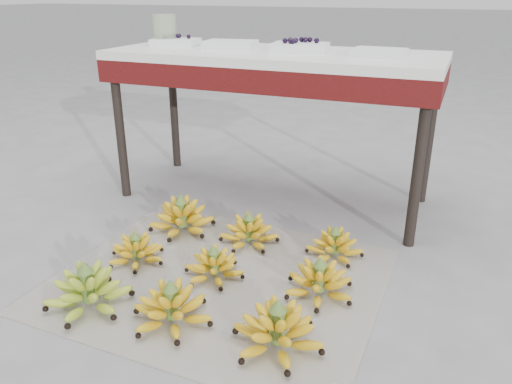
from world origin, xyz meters
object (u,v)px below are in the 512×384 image
at_px(bunch_mid_center, 214,266).
at_px(bunch_back_left, 182,218).
at_px(bunch_back_center, 249,232).
at_px(tray_far_left, 175,42).
at_px(tray_left, 230,45).
at_px(bunch_mid_left, 136,251).
at_px(tray_right, 300,47).
at_px(glass_jar, 165,30).
at_px(bunch_front_left, 88,291).
at_px(bunch_back_right, 335,246).
at_px(vendor_table, 273,70).
at_px(bunch_mid_right, 319,282).
at_px(newspaper_mat, 219,280).
at_px(tray_far_right, 379,53).
at_px(bunch_front_center, 172,308).
at_px(bunch_front_right, 277,331).

height_order(bunch_mid_center, bunch_back_left, bunch_back_left).
relative_size(bunch_back_left, bunch_back_center, 1.38).
bearing_deg(tray_far_left, tray_left, -2.49).
bearing_deg(bunch_mid_center, bunch_back_left, 156.65).
relative_size(bunch_mid_left, tray_right, 0.82).
height_order(tray_far_left, glass_jar, glass_jar).
bearing_deg(bunch_front_left, tray_right, 54.70).
relative_size(bunch_back_right, vendor_table, 0.15).
xyz_separation_m(vendor_table, glass_jar, (-0.64, 0.02, 0.17)).
xyz_separation_m(bunch_mid_right, tray_far_left, (-1.08, 0.84, 0.75)).
relative_size(newspaper_mat, bunch_front_left, 3.23).
xyz_separation_m(bunch_front_left, bunch_mid_left, (-0.03, 0.33, -0.01)).
height_order(bunch_mid_right, tray_left, tray_left).
xyz_separation_m(bunch_mid_center, glass_jar, (-0.73, 0.89, 0.82)).
relative_size(bunch_mid_right, glass_jar, 2.21).
bearing_deg(bunch_back_right, bunch_back_center, -172.40).
bearing_deg(tray_far_right, vendor_table, 176.25).
height_order(bunch_back_left, tray_far_right, tray_far_right).
bearing_deg(bunch_front_center, tray_right, 80.21).
height_order(tray_right, tray_far_right, tray_right).
bearing_deg(tray_far_left, bunch_mid_left, -71.69).
relative_size(bunch_front_right, bunch_back_left, 0.96).
xyz_separation_m(bunch_mid_left, tray_far_left, (-0.30, 0.90, 0.76)).
distance_m(bunch_mid_left, bunch_back_right, 0.84).
height_order(bunch_front_right, vendor_table, vendor_table).
bearing_deg(bunch_mid_right, bunch_back_left, 136.60).
bearing_deg(glass_jar, bunch_back_right, -25.77).
relative_size(bunch_back_right, tray_right, 0.87).
bearing_deg(tray_right, bunch_mid_right, -65.99).
relative_size(bunch_mid_center, bunch_back_left, 0.76).
relative_size(bunch_front_right, tray_left, 1.39).
distance_m(newspaper_mat, bunch_front_left, 0.50).
bearing_deg(bunch_front_left, bunch_back_left, 72.32).
height_order(bunch_front_left, vendor_table, vendor_table).
xyz_separation_m(bunch_back_center, bunch_back_right, (0.39, 0.03, -0.00)).
bearing_deg(bunch_back_left, glass_jar, 99.51).
relative_size(bunch_mid_left, bunch_back_left, 0.59).
relative_size(bunch_front_right, bunch_back_right, 1.53).
bearing_deg(tray_far_right, bunch_front_right, -93.06).
bearing_deg(tray_right, bunch_front_left, -107.40).
distance_m(bunch_front_left, bunch_back_center, 0.75).
relative_size(bunch_front_center, glass_jar, 1.98).
bearing_deg(tray_right, bunch_back_center, -93.76).
bearing_deg(tray_far_left, bunch_mid_right, -38.05).
bearing_deg(bunch_front_center, tray_far_left, 111.37).
bearing_deg(bunch_mid_right, bunch_front_right, -120.26).
xyz_separation_m(bunch_mid_center, tray_far_left, (-0.66, 0.89, 0.76)).
bearing_deg(bunch_front_right, tray_far_right, 109.02).
distance_m(newspaper_mat, bunch_front_center, 0.32).
bearing_deg(bunch_mid_left, bunch_back_left, 85.95).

